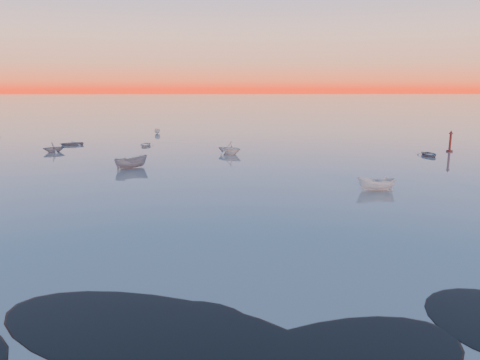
{
  "coord_description": "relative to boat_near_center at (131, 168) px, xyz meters",
  "views": [
    {
      "loc": [
        -1.66,
        -17.44,
        10.76
      ],
      "look_at": [
        -0.43,
        28.0,
        1.18
      ],
      "focal_mm": 35.0,
      "sensor_mm": 36.0,
      "label": 1
    }
  ],
  "objects": [
    {
      "name": "ground",
      "position": [
        13.88,
        58.68,
        0.0
      ],
      "size": [
        600.0,
        600.0,
        0.0
      ],
      "primitive_type": "plane",
      "color": "#655C54",
      "rests_on": "ground"
    },
    {
      "name": "moored_fleet",
      "position": [
        13.88,
        11.68,
        0.0
      ],
      "size": [
        124.0,
        58.0,
        1.2
      ],
      "primitive_type": null,
      "color": "white",
      "rests_on": "ground"
    },
    {
      "name": "boat_near_center",
      "position": [
        0.0,
        0.0,
        0.0
      ],
      "size": [
        3.84,
        4.68,
        1.51
      ],
      "primitive_type": "imported",
      "rotation": [
        0.0,
        0.0,
        2.12
      ],
      "color": "slate",
      "rests_on": "ground"
    },
    {
      "name": "channel_marker",
      "position": [
        47.08,
        13.04,
        1.36
      ],
      "size": [
        0.97,
        0.97,
        3.45
      ],
      "color": "#4E1610",
      "rests_on": "ground"
    }
  ]
}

